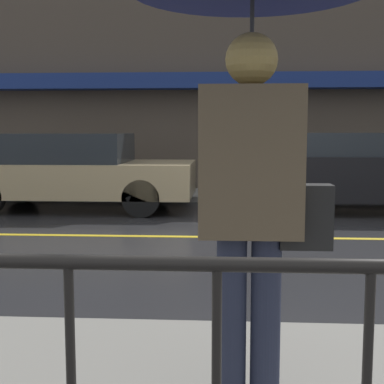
% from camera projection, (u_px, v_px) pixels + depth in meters
% --- Properties ---
extents(ground_plane, '(80.00, 80.00, 0.00)m').
position_uv_depth(ground_plane, '(261.00, 238.00, 7.40)').
color(ground_plane, '#262628').
extents(sidewalk_far, '(28.00, 1.67, 0.12)m').
position_uv_depth(sidewalk_far, '(247.00, 195.00, 11.82)').
color(sidewalk_far, gray).
rests_on(sidewalk_far, ground_plane).
extents(lane_marking, '(25.20, 0.12, 0.01)m').
position_uv_depth(lane_marking, '(261.00, 237.00, 7.40)').
color(lane_marking, gold).
rests_on(lane_marking, ground_plane).
extents(building_storefront, '(28.00, 0.85, 5.28)m').
position_uv_depth(building_storefront, '(247.00, 81.00, 12.48)').
color(building_storefront, '#4C4238').
rests_on(building_storefront, ground_plane).
extents(pedestrian, '(1.13, 1.13, 2.23)m').
position_uv_depth(pedestrian, '(253.00, 38.00, 2.40)').
color(pedestrian, '#23283D').
rests_on(pedestrian, sidewalk_near).
extents(car_tan, '(4.41, 1.93, 1.42)m').
position_uv_depth(car_tan, '(73.00, 171.00, 10.03)').
color(car_tan, tan).
rests_on(car_tan, ground_plane).
extents(car_black, '(4.10, 1.73, 1.44)m').
position_uv_depth(car_black, '(350.00, 171.00, 9.72)').
color(car_black, black).
rests_on(car_black, ground_plane).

